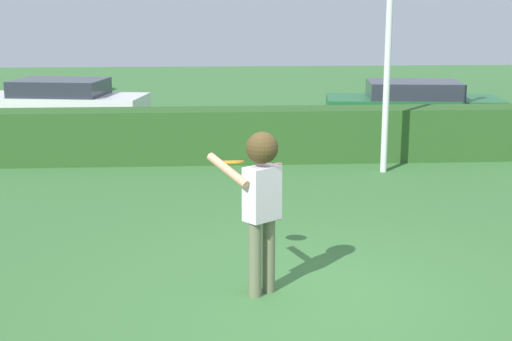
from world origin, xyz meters
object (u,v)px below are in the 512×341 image
(person, at_px, (261,192))
(parked_car_white, at_px, (61,102))
(frisbee, at_px, (232,162))
(parked_car_green, at_px, (413,104))

(person, height_order, parked_car_white, person)
(frisbee, xyz_separation_m, parked_car_white, (-4.00, 10.27, -0.61))
(person, distance_m, parked_car_green, 11.02)
(frisbee, relative_size, parked_car_green, 0.06)
(person, distance_m, frisbee, 0.88)
(person, relative_size, parked_car_green, 0.41)
(parked_car_green, bearing_deg, person, -113.86)
(parked_car_white, bearing_deg, person, -68.92)
(person, bearing_deg, frisbee, 108.80)
(parked_car_white, height_order, parked_car_green, same)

